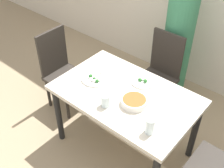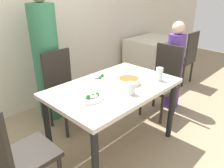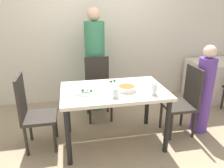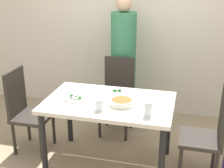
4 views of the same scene
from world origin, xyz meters
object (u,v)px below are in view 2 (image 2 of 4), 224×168
Objects in this scene: bowl_curry at (129,81)px; plate_rice_adult at (89,97)px; glass_water_tall at (159,74)px; person_child at (174,69)px; person_adult at (47,61)px; chair_adult_spot at (64,89)px; chair_child_spot at (163,80)px.

plate_rice_adult is (-0.49, 0.04, -0.02)m from bowl_curry.
person_child is at bearing 17.91° from glass_water_tall.
person_adult is 1.36× the size of person_child.
glass_water_tall is (0.77, -0.21, 0.05)m from plate_rice_adult.
person_child is 1.14m from bowl_curry.
chair_adult_spot is 1.00× the size of chair_child_spot.
chair_child_spot is 0.29m from person_child.
chair_child_spot reaches higher than plate_rice_adult.
bowl_curry is at bearing 147.49° from glass_water_tall.
glass_water_tall is at bearing -15.62° from plate_rice_adult.
person_child is 5.39× the size of bowl_curry.
person_child is at bearing 2.06° from plate_rice_adult.
chair_child_spot is 1.53m from person_adult.
plate_rice_adult is at bearing -177.94° from person_child.
person_adult reaches higher than chair_adult_spot.
person_adult reaches higher than chair_child_spot.
person_child reaches higher than chair_child_spot.
glass_water_tall is at bearing -62.69° from chair_adult_spot.
chair_child_spot is at bearing 6.45° from bowl_curry.
chair_adult_spot is 3.62× the size of plate_rice_adult.
glass_water_tall is (0.28, -0.18, 0.04)m from bowl_curry.
glass_water_tall is (0.51, -1.00, 0.31)m from chair_adult_spot.
bowl_curry is 0.49m from plate_rice_adult.
bowl_curry is 0.33m from glass_water_tall.
chair_adult_spot is 0.77× the size of person_child.
plate_rice_adult is at bearing -108.00° from chair_adult_spot.
bowl_curry is (0.24, -0.82, 0.27)m from chair_adult_spot.
person_child is 8.94× the size of glass_water_tall.
person_adult is 1.42m from glass_water_tall.
chair_adult_spot is 0.89m from bowl_curry.
glass_water_tall is (-0.56, -0.27, 0.31)m from chair_child_spot.
chair_child_spot is (1.08, -0.72, 0.00)m from chair_adult_spot.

